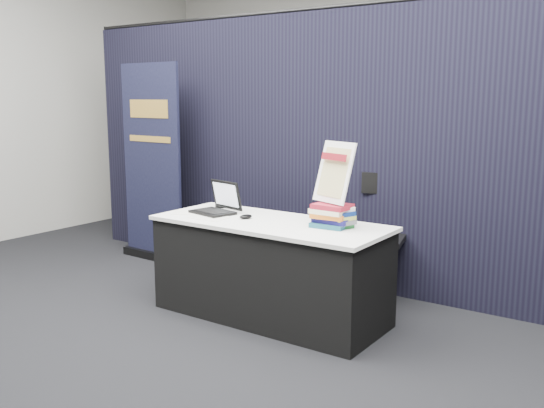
{
  "coord_description": "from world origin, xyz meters",
  "views": [
    {
      "loc": [
        2.56,
        -3.08,
        1.67
      ],
      "look_at": [
        0.02,
        0.55,
        0.88
      ],
      "focal_mm": 40.0,
      "sensor_mm": 36.0,
      "label": 1
    }
  ],
  "objects_px": {
    "stacking_chair": "(377,231)",
    "pullup_banner": "(152,175)",
    "display_table": "(270,269)",
    "book_stack_tall": "(331,215)",
    "laptop": "(216,206)",
    "book_stack_short": "(338,217)",
    "info_sign": "(334,173)"
  },
  "relations": [
    {
      "from": "stacking_chair",
      "to": "pullup_banner",
      "type": "bearing_deg",
      "value": 170.24
    },
    {
      "from": "display_table",
      "to": "book_stack_tall",
      "type": "distance_m",
      "value": 0.67
    },
    {
      "from": "display_table",
      "to": "pullup_banner",
      "type": "distance_m",
      "value": 2.12
    },
    {
      "from": "pullup_banner",
      "to": "stacking_chair",
      "type": "relative_size",
      "value": 1.93
    },
    {
      "from": "laptop",
      "to": "book_stack_tall",
      "type": "bearing_deg",
      "value": 15.3
    },
    {
      "from": "display_table",
      "to": "book_stack_short",
      "type": "xyz_separation_m",
      "value": [
        0.52,
        0.1,
        0.45
      ]
    },
    {
      "from": "info_sign",
      "to": "pullup_banner",
      "type": "height_order",
      "value": "pullup_banner"
    },
    {
      "from": "display_table",
      "to": "info_sign",
      "type": "distance_m",
      "value": 0.91
    },
    {
      "from": "laptop",
      "to": "info_sign",
      "type": "distance_m",
      "value": 1.08
    },
    {
      "from": "book_stack_tall",
      "to": "stacking_chair",
      "type": "height_order",
      "value": "stacking_chair"
    },
    {
      "from": "display_table",
      "to": "book_stack_tall",
      "type": "bearing_deg",
      "value": 8.86
    },
    {
      "from": "display_table",
      "to": "laptop",
      "type": "xyz_separation_m",
      "value": [
        -0.54,
        0.02,
        0.43
      ]
    },
    {
      "from": "book_stack_tall",
      "to": "laptop",
      "type": "bearing_deg",
      "value": -176.68
    },
    {
      "from": "laptop",
      "to": "book_stack_tall",
      "type": "xyz_separation_m",
      "value": [
        1.02,
        0.06,
        0.03
      ]
    },
    {
      "from": "display_table",
      "to": "book_stack_short",
      "type": "relative_size",
      "value": 6.95
    },
    {
      "from": "info_sign",
      "to": "stacking_chair",
      "type": "distance_m",
      "value": 0.94
    },
    {
      "from": "book_stack_short",
      "to": "book_stack_tall",
      "type": "bearing_deg",
      "value": -143.11
    },
    {
      "from": "book_stack_tall",
      "to": "pullup_banner",
      "type": "height_order",
      "value": "pullup_banner"
    },
    {
      "from": "book_stack_tall",
      "to": "pullup_banner",
      "type": "xyz_separation_m",
      "value": [
        -2.43,
        0.6,
        0.05
      ]
    },
    {
      "from": "info_sign",
      "to": "stacking_chair",
      "type": "bearing_deg",
      "value": 111.12
    },
    {
      "from": "book_stack_tall",
      "to": "book_stack_short",
      "type": "height_order",
      "value": "book_stack_tall"
    },
    {
      "from": "info_sign",
      "to": "book_stack_short",
      "type": "bearing_deg",
      "value": 18.79
    },
    {
      "from": "book_stack_short",
      "to": "info_sign",
      "type": "xyz_separation_m",
      "value": [
        -0.04,
        0.0,
        0.31
      ]
    },
    {
      "from": "display_table",
      "to": "stacking_chair",
      "type": "bearing_deg",
      "value": 61.14
    },
    {
      "from": "display_table",
      "to": "pullup_banner",
      "type": "relative_size",
      "value": 0.9
    },
    {
      "from": "display_table",
      "to": "book_stack_tall",
      "type": "height_order",
      "value": "book_stack_tall"
    },
    {
      "from": "stacking_chair",
      "to": "info_sign",
      "type": "bearing_deg",
      "value": -103.84
    },
    {
      "from": "display_table",
      "to": "info_sign",
      "type": "bearing_deg",
      "value": 12.37
    },
    {
      "from": "laptop",
      "to": "display_table",
      "type": "bearing_deg",
      "value": 10.3
    },
    {
      "from": "laptop",
      "to": "info_sign",
      "type": "height_order",
      "value": "info_sign"
    },
    {
      "from": "book_stack_tall",
      "to": "pullup_banner",
      "type": "bearing_deg",
      "value": 166.21
    },
    {
      "from": "display_table",
      "to": "stacking_chair",
      "type": "xyz_separation_m",
      "value": [
        0.48,
        0.86,
        0.2
      ]
    }
  ]
}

